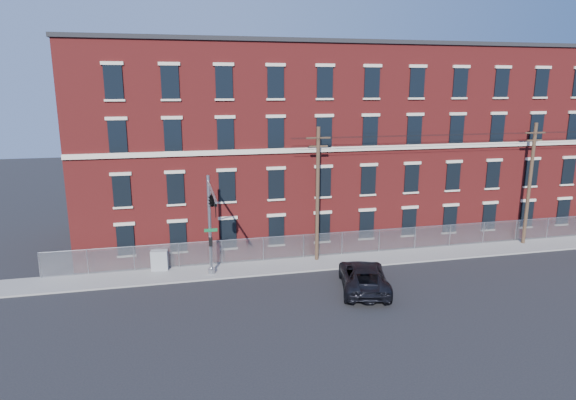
# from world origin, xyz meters

# --- Properties ---
(ground) EXTENTS (140.00, 140.00, 0.00)m
(ground) POSITION_xyz_m (0.00, 0.00, 0.00)
(ground) COLOR black
(ground) RESTS_ON ground
(sidewalk) EXTENTS (65.00, 3.00, 0.12)m
(sidewalk) POSITION_xyz_m (12.00, 5.00, 0.06)
(sidewalk) COLOR gray
(sidewalk) RESTS_ON ground
(mill_building) EXTENTS (55.30, 14.32, 16.30)m
(mill_building) POSITION_xyz_m (12.00, 13.93, 8.15)
(mill_building) COLOR maroon
(mill_building) RESTS_ON ground
(chain_link_fence) EXTENTS (59.06, 0.06, 1.85)m
(chain_link_fence) POSITION_xyz_m (12.00, 6.30, 1.06)
(chain_link_fence) COLOR #A5A8AD
(chain_link_fence) RESTS_ON ground
(traffic_signal_mast) EXTENTS (0.90, 6.75, 7.00)m
(traffic_signal_mast) POSITION_xyz_m (-6.00, 2.18, 5.39)
(traffic_signal_mast) COLOR #9EA0A5
(traffic_signal_mast) RESTS_ON ground
(utility_pole_near) EXTENTS (1.80, 0.28, 10.00)m
(utility_pole_near) POSITION_xyz_m (2.00, 5.60, 5.34)
(utility_pole_near) COLOR #483424
(utility_pole_near) RESTS_ON ground
(utility_pole_mid) EXTENTS (1.80, 0.28, 10.00)m
(utility_pole_mid) POSITION_xyz_m (20.00, 5.60, 5.34)
(utility_pole_mid) COLOR #483424
(utility_pole_mid) RESTS_ON ground
(overhead_wires) EXTENTS (40.00, 0.62, 0.62)m
(overhead_wires) POSITION_xyz_m (20.00, 5.60, 9.12)
(overhead_wires) COLOR black
(overhead_wires) RESTS_ON ground
(pickup_truck) EXTENTS (4.35, 6.78, 1.74)m
(pickup_truck) POSITION_xyz_m (3.47, -0.22, 0.87)
(pickup_truck) COLOR black
(pickup_truck) RESTS_ON ground
(utility_cabinet) EXTENTS (1.22, 0.70, 1.45)m
(utility_cabinet) POSITION_xyz_m (-9.54, 6.00, 0.85)
(utility_cabinet) COLOR gray
(utility_cabinet) RESTS_ON sidewalk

